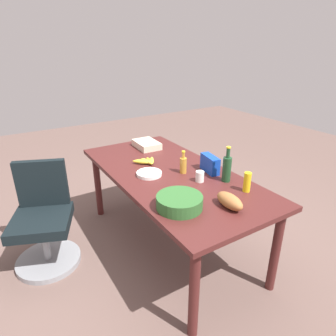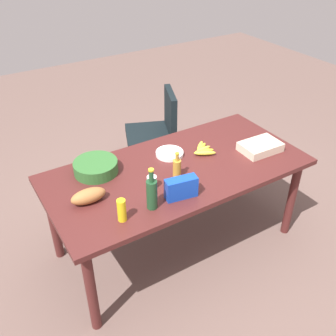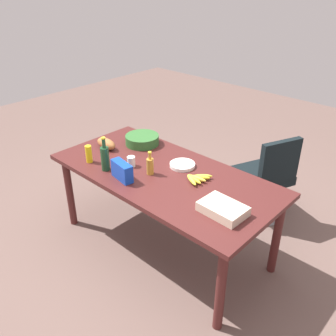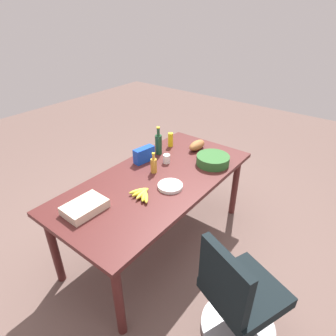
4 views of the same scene
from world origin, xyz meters
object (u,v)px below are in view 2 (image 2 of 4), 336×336
object	(u,v)px
office_chair	(155,142)
paper_plate_stack	(170,153)
conference_table	(177,177)
wine_bottle	(152,193)
bread_loaf	(88,196)
salad_bowl	(96,167)
dressing_bottle	(177,168)
chip_bag_blue	(181,188)
mustard_bottle	(122,210)
sheet_cake	(260,147)
banana_bunch	(203,150)
paper_cup	(152,182)

from	to	relation	value
office_chair	paper_plate_stack	bearing A→B (deg)	-112.16
paper_plate_stack	office_chair	bearing A→B (deg)	67.84
conference_table	wine_bottle	distance (m)	0.53
office_chair	bread_loaf	world-z (taller)	office_chair
paper_plate_stack	salad_bowl	distance (m)	0.60
office_chair	salad_bowl	size ratio (longest dim) A/B	2.80
conference_table	office_chair	size ratio (longest dim) A/B	2.18
dressing_bottle	chip_bag_blue	xyz separation A→B (m)	(-0.10, -0.22, -0.00)
bread_loaf	mustard_bottle	size ratio (longest dim) A/B	1.53
sheet_cake	chip_bag_blue	distance (m)	0.89
sheet_cake	paper_plate_stack	size ratio (longest dim) A/B	1.45
paper_plate_stack	banana_bunch	distance (m)	0.27
sheet_cake	bread_loaf	distance (m)	1.44
dressing_bottle	banana_bunch	bearing A→B (deg)	26.19
paper_cup	dressing_bottle	bearing A→B (deg)	4.49
chip_bag_blue	paper_plate_stack	bearing A→B (deg)	66.39
paper_cup	dressing_bottle	xyz separation A→B (m)	(0.22, 0.02, 0.03)
conference_table	mustard_bottle	distance (m)	0.71
paper_cup	paper_plate_stack	bearing A→B (deg)	42.08
wine_bottle	paper_plate_stack	distance (m)	0.67
sheet_cake	banana_bunch	bearing A→B (deg)	151.80
banana_bunch	paper_cup	bearing A→B (deg)	-161.45
paper_cup	bread_loaf	size ratio (longest dim) A/B	0.38
paper_plate_stack	dressing_bottle	world-z (taller)	dressing_bottle
conference_table	banana_bunch	size ratio (longest dim) A/B	8.59
paper_cup	bread_loaf	xyz separation A→B (m)	(-0.44, 0.08, 0.01)
office_chair	paper_plate_stack	xyz separation A→B (m)	(-0.36, -0.87, 0.44)
sheet_cake	wine_bottle	bearing A→B (deg)	-171.48
paper_cup	salad_bowl	size ratio (longest dim) A/B	0.28
chip_bag_blue	salad_bowl	bearing A→B (deg)	123.02
conference_table	wine_bottle	world-z (taller)	wine_bottle
paper_plate_stack	paper_cup	bearing A→B (deg)	-137.92
office_chair	chip_bag_blue	world-z (taller)	chip_bag_blue
paper_plate_stack	chip_bag_blue	size ratio (longest dim) A/B	1.00
paper_plate_stack	banana_bunch	xyz separation A→B (m)	(0.25, -0.10, 0.01)
conference_table	sheet_cake	xyz separation A→B (m)	(0.71, -0.14, 0.12)
conference_table	wine_bottle	xyz separation A→B (m)	(-0.39, -0.30, 0.20)
paper_plate_stack	bread_loaf	bearing A→B (deg)	-163.98
paper_cup	office_chair	bearing A→B (deg)	59.63
paper_cup	dressing_bottle	distance (m)	0.22
sheet_cake	mustard_bottle	world-z (taller)	mustard_bottle
office_chair	salad_bowl	bearing A→B (deg)	-140.15
sheet_cake	salad_bowl	xyz separation A→B (m)	(-1.25, 0.41, 0.01)
banana_bunch	chip_bag_blue	distance (m)	0.61
conference_table	office_chair	xyz separation A→B (m)	(0.40, 1.06, -0.34)
wine_bottle	office_chair	bearing A→B (deg)	59.76
office_chair	chip_bag_blue	bearing A→B (deg)	-112.69
paper_plate_stack	mustard_bottle	xyz separation A→B (m)	(-0.66, -0.50, 0.06)
conference_table	office_chair	world-z (taller)	office_chair
salad_bowl	paper_cup	bearing A→B (deg)	-55.38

